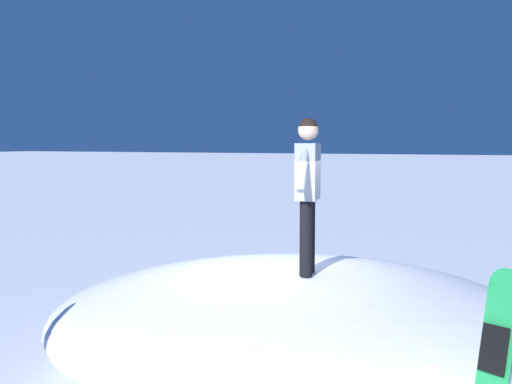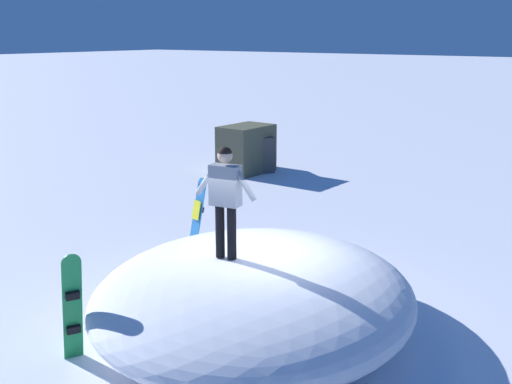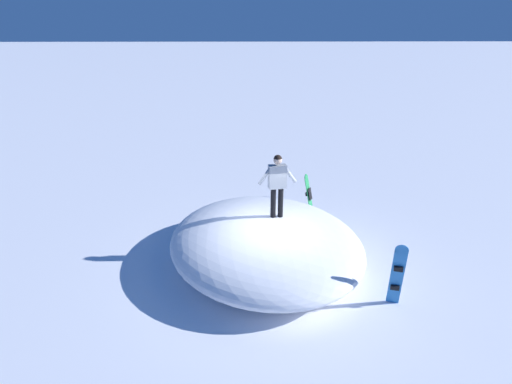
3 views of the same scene
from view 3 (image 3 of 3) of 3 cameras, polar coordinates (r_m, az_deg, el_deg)
name	(u,v)px [view 3 (image 3 of 3)]	position (r m, az deg, el deg)	size (l,w,h in m)	color
ground	(268,271)	(11.05, 1.61, -10.79)	(240.00, 240.00, 0.00)	white
snow_mound	(265,243)	(11.05, 1.28, -6.98)	(4.94, 5.62, 1.25)	white
snowboarder_standing	(277,181)	(10.63, 2.95, 1.59)	(0.30, 1.02, 1.71)	black
snowboard_primary_upright	(397,274)	(9.83, 18.84, -10.65)	(0.44, 0.38, 1.73)	#2672BF
snowboard_secondary_upright	(309,199)	(13.10, 7.35, -1.00)	(0.41, 0.45, 1.69)	#1E8C47
backpack_near	(198,226)	(12.93, -7.97, -4.66)	(0.47, 0.61, 0.40)	#383D23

